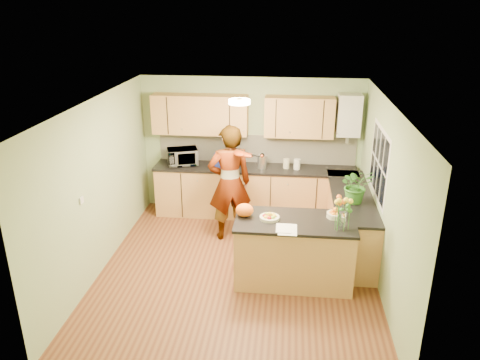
# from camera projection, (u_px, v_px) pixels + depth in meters

# --- Properties ---
(floor) EXTENTS (4.50, 4.50, 0.00)m
(floor) POSITION_uv_depth(u_px,v_px,m) (237.00, 270.00, 6.94)
(floor) COLOR #5B2D1A
(floor) RESTS_ON ground
(ceiling) EXTENTS (4.00, 4.50, 0.02)m
(ceiling) POSITION_uv_depth(u_px,v_px,m) (237.00, 103.00, 6.04)
(ceiling) COLOR white
(ceiling) RESTS_ON wall_back
(wall_back) EXTENTS (4.00, 0.02, 2.50)m
(wall_back) POSITION_uv_depth(u_px,v_px,m) (251.00, 146.00, 8.58)
(wall_back) COLOR #90A878
(wall_back) RESTS_ON floor
(wall_front) EXTENTS (4.00, 0.02, 2.50)m
(wall_front) POSITION_uv_depth(u_px,v_px,m) (210.00, 284.00, 4.41)
(wall_front) COLOR #90A878
(wall_front) RESTS_ON floor
(wall_left) EXTENTS (0.02, 4.50, 2.50)m
(wall_left) POSITION_uv_depth(u_px,v_px,m) (99.00, 187.00, 6.70)
(wall_left) COLOR #90A878
(wall_left) RESTS_ON floor
(wall_right) EXTENTS (0.02, 4.50, 2.50)m
(wall_right) POSITION_uv_depth(u_px,v_px,m) (385.00, 199.00, 6.29)
(wall_right) COLOR #90A878
(wall_right) RESTS_ON floor
(back_counter) EXTENTS (3.64, 0.62, 0.94)m
(back_counter) POSITION_uv_depth(u_px,v_px,m) (255.00, 191.00, 8.57)
(back_counter) COLOR #B88249
(back_counter) RESTS_ON floor
(right_counter) EXTENTS (0.62, 2.24, 0.94)m
(right_counter) POSITION_uv_depth(u_px,v_px,m) (350.00, 222.00, 7.39)
(right_counter) COLOR #B88249
(right_counter) RESTS_ON floor
(splashback) EXTENTS (3.60, 0.02, 0.52)m
(splashback) POSITION_uv_depth(u_px,v_px,m) (256.00, 149.00, 8.57)
(splashback) COLOR beige
(splashback) RESTS_ON back_counter
(upper_cabinets) EXTENTS (3.20, 0.34, 0.70)m
(upper_cabinets) POSITION_uv_depth(u_px,v_px,m) (241.00, 115.00, 8.22)
(upper_cabinets) COLOR #B88249
(upper_cabinets) RESTS_ON wall_back
(boiler) EXTENTS (0.40, 0.30, 0.86)m
(boiler) POSITION_uv_depth(u_px,v_px,m) (349.00, 115.00, 8.03)
(boiler) COLOR silver
(boiler) RESTS_ON wall_back
(window_right) EXTENTS (0.01, 1.30, 1.05)m
(window_right) POSITION_uv_depth(u_px,v_px,m) (379.00, 163.00, 6.74)
(window_right) COLOR silver
(window_right) RESTS_ON wall_right
(light_switch) EXTENTS (0.02, 0.09, 0.09)m
(light_switch) POSITION_uv_depth(u_px,v_px,m) (82.00, 200.00, 6.12)
(light_switch) COLOR silver
(light_switch) RESTS_ON wall_left
(ceiling_lamp) EXTENTS (0.30, 0.30, 0.07)m
(ceiling_lamp) POSITION_uv_depth(u_px,v_px,m) (239.00, 102.00, 6.34)
(ceiling_lamp) COLOR #FFEABF
(ceiling_lamp) RESTS_ON ceiling
(peninsula_island) EXTENTS (1.64, 0.84, 0.94)m
(peninsula_island) POSITION_uv_depth(u_px,v_px,m) (294.00, 250.00, 6.55)
(peninsula_island) COLOR #B88249
(peninsula_island) RESTS_ON floor
(fruit_dish) EXTENTS (0.27, 0.27, 0.10)m
(fruit_dish) POSITION_uv_depth(u_px,v_px,m) (270.00, 216.00, 6.40)
(fruit_dish) COLOR beige
(fruit_dish) RESTS_ON peninsula_island
(orange_bowl) EXTENTS (0.24, 0.24, 0.14)m
(orange_bowl) POSITION_uv_depth(u_px,v_px,m) (335.00, 213.00, 6.44)
(orange_bowl) COLOR beige
(orange_bowl) RESTS_ON peninsula_island
(flower_vase) EXTENTS (0.28, 0.28, 0.52)m
(flower_vase) POSITION_uv_depth(u_px,v_px,m) (343.00, 204.00, 6.03)
(flower_vase) COLOR silver
(flower_vase) RESTS_ON peninsula_island
(orange_bag) EXTENTS (0.28, 0.25, 0.19)m
(orange_bag) POSITION_uv_depth(u_px,v_px,m) (245.00, 210.00, 6.46)
(orange_bag) COLOR orange
(orange_bag) RESTS_ON peninsula_island
(papers) EXTENTS (0.25, 0.34, 0.01)m
(papers) POSITION_uv_depth(u_px,v_px,m) (287.00, 229.00, 6.11)
(papers) COLOR white
(papers) RESTS_ON peninsula_island
(violinist) EXTENTS (0.82, 0.66, 1.94)m
(violinist) POSITION_uv_depth(u_px,v_px,m) (230.00, 183.00, 7.58)
(violinist) COLOR #DEAB88
(violinist) RESTS_ON floor
(violin) EXTENTS (0.61, 0.53, 0.15)m
(violin) POSITION_uv_depth(u_px,v_px,m) (240.00, 154.00, 7.14)
(violin) COLOR #4B1104
(violin) RESTS_ON violinist
(microwave) EXTENTS (0.63, 0.52, 0.30)m
(microwave) POSITION_uv_depth(u_px,v_px,m) (182.00, 157.00, 8.49)
(microwave) COLOR silver
(microwave) RESTS_ON back_counter
(blue_box) EXTENTS (0.35, 0.29, 0.25)m
(blue_box) POSITION_uv_depth(u_px,v_px,m) (225.00, 159.00, 8.44)
(blue_box) COLOR #212D99
(blue_box) RESTS_ON back_counter
(kettle) EXTENTS (0.17, 0.17, 0.32)m
(kettle) POSITION_uv_depth(u_px,v_px,m) (262.00, 161.00, 8.32)
(kettle) COLOR silver
(kettle) RESTS_ON back_counter
(jar_cream) EXTENTS (0.14, 0.14, 0.17)m
(jar_cream) POSITION_uv_depth(u_px,v_px,m) (286.00, 163.00, 8.33)
(jar_cream) COLOR beige
(jar_cream) RESTS_ON back_counter
(jar_white) EXTENTS (0.12, 0.12, 0.18)m
(jar_white) POSITION_uv_depth(u_px,v_px,m) (297.00, 164.00, 8.27)
(jar_white) COLOR silver
(jar_white) RESTS_ON back_counter
(potted_plant) EXTENTS (0.55, 0.50, 0.53)m
(potted_plant) POSITION_uv_depth(u_px,v_px,m) (356.00, 185.00, 6.86)
(potted_plant) COLOR #377A28
(potted_plant) RESTS_ON right_counter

